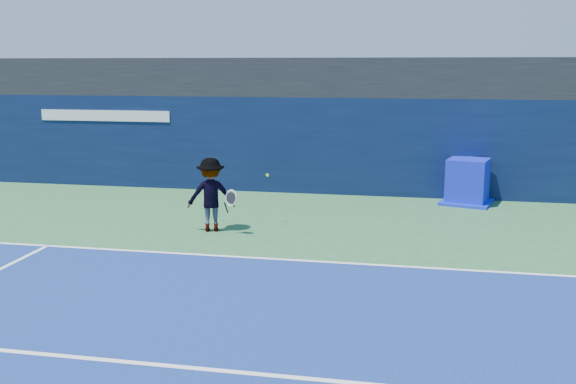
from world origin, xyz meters
name	(u,v)px	position (x,y,z in m)	size (l,w,h in m)	color
ground	(224,312)	(0.00, 0.00, 0.00)	(80.00, 80.00, 0.00)	#2D6438
baseline	(265,258)	(0.00, 3.00, 0.01)	(24.00, 0.10, 0.01)	white
service_line	(181,367)	(0.00, -2.00, 0.01)	(24.00, 0.10, 0.01)	white
stadium_band	(323,77)	(0.00, 11.50, 3.60)	(36.00, 3.00, 1.20)	black
back_wall_assembly	(318,145)	(0.00, 10.50, 1.50)	(36.00, 1.03, 3.00)	#091536
equipment_cart	(467,183)	(4.56, 9.46, 0.60)	(1.68, 1.68, 1.31)	#0E17C4
tennis_player	(211,195)	(-1.81, 5.04, 0.90)	(1.41, 0.98, 1.79)	white
tennis_ball	(267,175)	(-0.60, 5.89, 1.27)	(0.07, 0.07, 0.07)	#CBDD18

